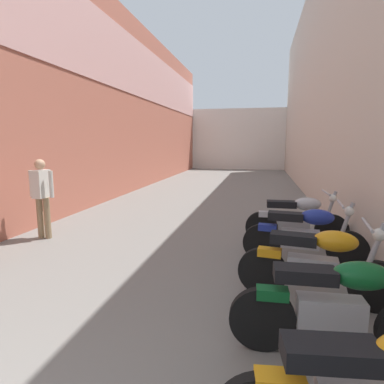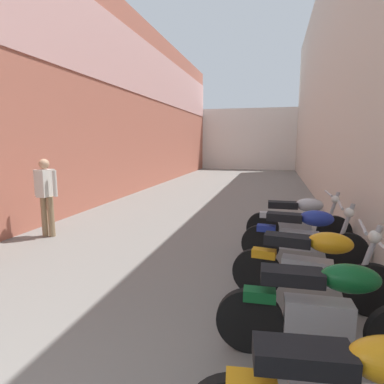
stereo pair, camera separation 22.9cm
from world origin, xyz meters
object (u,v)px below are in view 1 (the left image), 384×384
Objects in this scene: motorcycle_fourth at (318,263)px; motorcycle_sixth at (297,218)px; motorcycle_fifth at (304,234)px; pedestrian_further_down at (42,193)px; motorcycle_third at (338,305)px.

motorcycle_fourth and motorcycle_sixth have the same top height.
motorcycle_sixth is at bearing 90.00° from motorcycle_fifth.
motorcycle_third is at bearing -27.85° from pedestrian_further_down.
motorcycle_fifth is 1.02m from motorcycle_sixth.
motorcycle_sixth is at bearing 7.32° from pedestrian_further_down.
motorcycle_fifth is (-0.00, 2.17, 0.00)m from motorcycle_third.
motorcycle_third is 1.00× the size of motorcycle_fifth.
motorcycle_fourth is 1.00× the size of motorcycle_fifth.
motorcycle_fifth and motorcycle_sixth have the same top height.
motorcycle_third is 2.17m from motorcycle_fifth.
motorcycle_third and motorcycle_sixth have the same top height.
motorcycle_fifth is at bearing -90.00° from motorcycle_sixth.
motorcycle_third is 1.00× the size of motorcycle_sixth.
motorcycle_fourth and motorcycle_fifth have the same top height.
motorcycle_third and motorcycle_fourth have the same top height.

